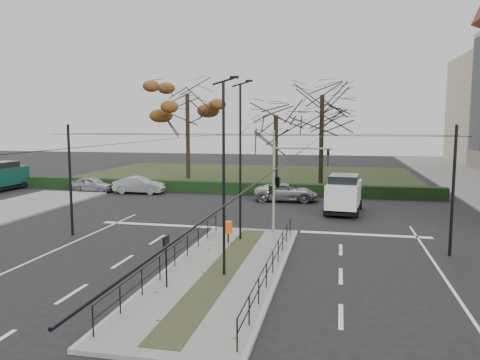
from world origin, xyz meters
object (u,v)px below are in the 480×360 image
object	(u,v)px
green_van	(1,176)
white_van	(344,193)
info_panel	(166,247)
bare_tree_center	(322,101)
streetlamp_median_far	(241,160)
parked_car_second	(139,185)
parked_car_fourth	(286,192)
litter_bin	(228,227)
rust_tree	(187,94)
bare_tree_near	(276,120)
parked_car_first	(92,184)
streetlamp_median_near	(224,176)
traffic_light	(279,179)

from	to	relation	value
green_van	white_van	bearing A→B (deg)	-7.79
info_panel	bare_tree_center	size ratio (longest dim) A/B	0.16
info_panel	streetlamp_median_far	world-z (taller)	streetlamp_median_far
parked_car_second	parked_car_fourth	xyz separation A→B (m)	(12.91, -1.25, -0.03)
litter_bin	green_van	size ratio (longest dim) A/B	0.20
litter_bin	parked_car_fourth	distance (m)	14.08
info_panel	bare_tree_center	distance (m)	32.71
streetlamp_median_far	rust_tree	size ratio (longest dim) A/B	0.67
streetlamp_median_far	bare_tree_near	distance (m)	21.71
info_panel	parked_car_fourth	distance (m)	20.81
parked_car_first	bare_tree_near	world-z (taller)	bare_tree_near
parked_car_fourth	bare_tree_center	xyz separation A→B (m)	(2.22, 11.07, 7.50)
green_van	litter_bin	bearing A→B (deg)	-30.19
streetlamp_median_near	green_van	xyz separation A→B (m)	(-25.45, 19.12, -2.68)
rust_tree	litter_bin	bearing A→B (deg)	-67.70
bare_tree_center	streetlamp_median_near	bearing A→B (deg)	-94.76
parked_car_first	rust_tree	distance (m)	14.88
parked_car_fourth	green_van	world-z (taller)	green_van
bare_tree_near	bare_tree_center	bearing A→B (deg)	32.67
parked_car_second	bare_tree_near	xyz separation A→B (m)	(10.91, 7.12, 5.60)
litter_bin	info_panel	distance (m)	6.75
parked_car_fourth	rust_tree	bearing A→B (deg)	41.05
streetlamp_median_far	white_van	world-z (taller)	streetlamp_median_far
traffic_light	rust_tree	xyz separation A→B (m)	(-12.94, 23.47, 6.15)
parked_car_second	info_panel	bearing A→B (deg)	-155.29
streetlamp_median_near	traffic_light	bearing A→B (deg)	81.65
green_van	bare_tree_near	world-z (taller)	bare_tree_near
rust_tree	bare_tree_near	distance (m)	11.19
streetlamp_median_far	parked_car_first	xyz separation A→B (m)	(-16.51, 14.45, -3.56)
litter_bin	parked_car_second	world-z (taller)	parked_car_second
streetlamp_median_near	streetlamp_median_far	xyz separation A→B (m)	(-0.57, 5.73, 0.19)
litter_bin	rust_tree	world-z (taller)	rust_tree
parked_car_fourth	streetlamp_median_far	bearing A→B (deg)	172.75
rust_tree	parked_car_second	bearing A→B (deg)	-94.22
parked_car_first	bare_tree_center	world-z (taller)	bare_tree_center
streetlamp_median_far	parked_car_fourth	xyz separation A→B (m)	(0.85, 13.20, -3.54)
traffic_light	info_panel	xyz separation A→B (m)	(-2.87, -9.48, -1.41)
streetlamp_median_near	parked_car_first	distance (m)	26.65
white_van	streetlamp_median_far	bearing A→B (deg)	-119.39
green_van	bare_tree_near	size ratio (longest dim) A/B	0.59
bare_tree_near	info_panel	bearing A→B (deg)	-90.05
traffic_light	info_panel	bearing A→B (deg)	-106.83
green_van	traffic_light	bearing A→B (deg)	-23.21
parked_car_second	rust_tree	size ratio (longest dim) A/B	0.37
parked_car_second	bare_tree_center	size ratio (longest dim) A/B	0.38
green_van	parked_car_second	bearing A→B (deg)	4.74
litter_bin	white_van	bearing A→B (deg)	60.61
parked_car_first	green_van	xyz separation A→B (m)	(-8.37, -1.06, 0.68)
traffic_light	info_panel	distance (m)	10.01
parked_car_fourth	bare_tree_near	bearing A→B (deg)	9.82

